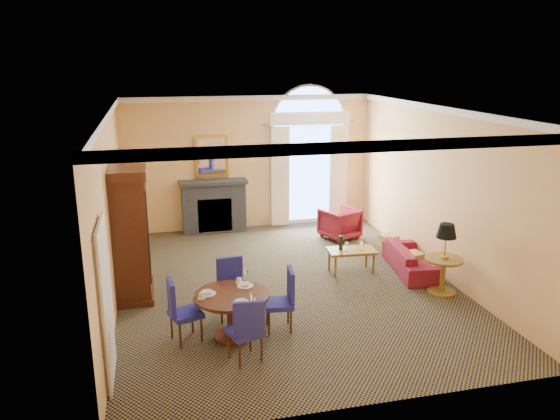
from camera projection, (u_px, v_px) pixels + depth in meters
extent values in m
plane|color=black|center=(286.00, 285.00, 10.08)|extent=(7.50, 7.50, 0.00)
cube|color=#F7C176|center=(249.00, 163.00, 13.17)|extent=(6.00, 0.04, 3.20)
cube|color=#F7C176|center=(110.00, 212.00, 8.98)|extent=(0.04, 7.50, 3.20)
cube|color=#F7C176|center=(440.00, 192.00, 10.33)|extent=(0.04, 7.50, 3.20)
cube|color=silver|center=(287.00, 110.00, 9.22)|extent=(6.00, 7.50, 0.04)
cube|color=white|center=(287.00, 113.00, 9.24)|extent=(6.00, 7.50, 0.12)
cube|color=white|center=(106.00, 305.00, 6.90)|extent=(0.08, 0.90, 2.06)
cube|color=#35393E|center=(214.00, 207.00, 13.05)|extent=(1.50, 0.40, 1.20)
cube|color=#35393E|center=(213.00, 181.00, 12.85)|extent=(1.60, 0.46, 0.08)
cube|color=gold|center=(211.00, 156.00, 12.88)|extent=(0.80, 0.04, 1.00)
cube|color=silver|center=(211.00, 157.00, 12.87)|extent=(0.64, 0.02, 0.84)
cube|color=white|center=(308.00, 174.00, 13.58)|extent=(1.90, 0.04, 2.50)
cube|color=#97BEFC|center=(308.00, 174.00, 13.57)|extent=(1.70, 0.02, 2.30)
cylinder|color=white|center=(309.00, 124.00, 13.24)|extent=(1.90, 0.04, 1.90)
cube|color=#F3E8CE|center=(280.00, 177.00, 13.30)|extent=(0.45, 0.06, 2.45)
cube|color=#F3E8CE|center=(338.00, 174.00, 13.63)|extent=(0.45, 0.06, 2.45)
cube|color=#F3E8CE|center=(311.00, 118.00, 13.09)|extent=(2.00, 0.08, 0.30)
cube|color=#3A190D|center=(130.00, 237.00, 9.38)|extent=(0.59, 1.07, 2.14)
cube|color=#3A190D|center=(125.00, 171.00, 9.07)|extent=(0.66, 1.18, 0.17)
cube|color=#3A190D|center=(135.00, 292.00, 9.65)|extent=(0.66, 1.18, 0.11)
cylinder|color=#3A190D|center=(231.00, 296.00, 8.00)|extent=(1.12, 1.12, 0.05)
cylinder|color=#3A190D|center=(232.00, 317.00, 8.09)|extent=(0.15, 0.15, 0.66)
cylinder|color=#3A190D|center=(232.00, 336.00, 8.17)|extent=(0.56, 0.56, 0.06)
cylinder|color=white|center=(245.00, 286.00, 8.28)|extent=(0.25, 0.25, 0.01)
imported|color=white|center=(245.00, 284.00, 8.28)|extent=(0.15, 0.15, 0.04)
imported|color=white|center=(239.00, 280.00, 8.40)|extent=(0.09, 0.09, 0.07)
cylinder|color=white|center=(207.00, 294.00, 8.00)|extent=(0.25, 0.25, 0.01)
imported|color=white|center=(207.00, 292.00, 7.99)|extent=(0.15, 0.15, 0.04)
imported|color=white|center=(201.00, 296.00, 7.84)|extent=(0.09, 0.09, 0.07)
cylinder|color=white|center=(241.00, 303.00, 7.69)|extent=(0.25, 0.25, 0.01)
imported|color=white|center=(241.00, 301.00, 7.69)|extent=(0.15, 0.15, 0.04)
imported|color=white|center=(253.00, 300.00, 7.70)|extent=(0.09, 0.09, 0.07)
cube|color=navy|center=(230.00, 293.00, 8.71)|extent=(0.43, 0.43, 0.07)
cube|color=navy|center=(230.00, 272.00, 8.82)|extent=(0.43, 0.11, 0.51)
cylinder|color=#3A190D|center=(239.00, 301.00, 8.96)|extent=(0.03, 0.03, 0.39)
cylinder|color=#3A190D|center=(219.00, 303.00, 8.89)|extent=(0.03, 0.03, 0.39)
cylinder|color=#3A190D|center=(243.00, 309.00, 8.65)|extent=(0.03, 0.03, 0.39)
cylinder|color=#3A190D|center=(222.00, 312.00, 8.58)|extent=(0.03, 0.03, 0.39)
cube|color=navy|center=(245.00, 332.00, 7.46)|extent=(0.53, 0.53, 0.07)
cube|color=navy|center=(249.00, 320.00, 7.21)|extent=(0.43, 0.12, 0.51)
cylinder|color=#3A190D|center=(240.00, 356.00, 7.30)|extent=(0.03, 0.03, 0.39)
cylinder|color=#3A190D|center=(262.00, 349.00, 7.47)|extent=(0.03, 0.03, 0.39)
cylinder|color=#3A190D|center=(229.00, 345.00, 7.58)|extent=(0.03, 0.03, 0.39)
cylinder|color=#3A190D|center=(250.00, 339.00, 7.74)|extent=(0.03, 0.03, 0.39)
cube|color=navy|center=(279.00, 304.00, 8.31)|extent=(0.48, 0.48, 0.07)
cube|color=navy|center=(291.00, 285.00, 8.30)|extent=(0.11, 0.43, 0.51)
cylinder|color=#3A190D|center=(291.00, 322.00, 8.23)|extent=(0.03, 0.03, 0.39)
cylinder|color=#3A190D|center=(288.00, 312.00, 8.55)|extent=(0.03, 0.03, 0.39)
cylinder|color=#3A190D|center=(269.00, 323.00, 8.20)|extent=(0.03, 0.03, 0.39)
cylinder|color=#3A190D|center=(267.00, 313.00, 8.52)|extent=(0.03, 0.03, 0.39)
cube|color=navy|center=(186.00, 314.00, 7.99)|extent=(0.54, 0.54, 0.07)
cube|color=navy|center=(171.00, 297.00, 7.89)|extent=(0.11, 0.43, 0.51)
cylinder|color=#3A190D|center=(172.00, 327.00, 8.10)|extent=(0.03, 0.03, 0.39)
cylinder|color=#3A190D|center=(180.00, 336.00, 7.83)|extent=(0.03, 0.03, 0.39)
cylinder|color=#3A190D|center=(192.00, 321.00, 8.27)|extent=(0.03, 0.03, 0.39)
cylinder|color=#3A190D|center=(202.00, 330.00, 8.00)|extent=(0.03, 0.03, 0.39)
imported|color=maroon|center=(411.00, 259.00, 10.68)|extent=(0.91, 1.81, 0.51)
imported|color=maroon|center=(340.00, 223.00, 12.62)|extent=(0.99, 1.01, 0.71)
cube|color=olive|center=(352.00, 251.00, 10.57)|extent=(0.96, 0.58, 0.05)
cylinder|color=olive|center=(335.00, 267.00, 10.37)|extent=(0.05, 0.05, 0.41)
cylinder|color=olive|center=(374.00, 264.00, 10.55)|extent=(0.05, 0.05, 0.41)
cylinder|color=olive|center=(329.00, 260.00, 10.72)|extent=(0.05, 0.05, 0.41)
cylinder|color=olive|center=(366.00, 257.00, 10.89)|extent=(0.05, 0.05, 0.41)
cylinder|color=olive|center=(444.00, 259.00, 9.55)|extent=(0.66, 0.66, 0.04)
cylinder|color=olive|center=(443.00, 277.00, 9.64)|extent=(0.09, 0.09, 0.62)
cylinder|color=olive|center=(441.00, 292.00, 9.72)|extent=(0.48, 0.48, 0.04)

